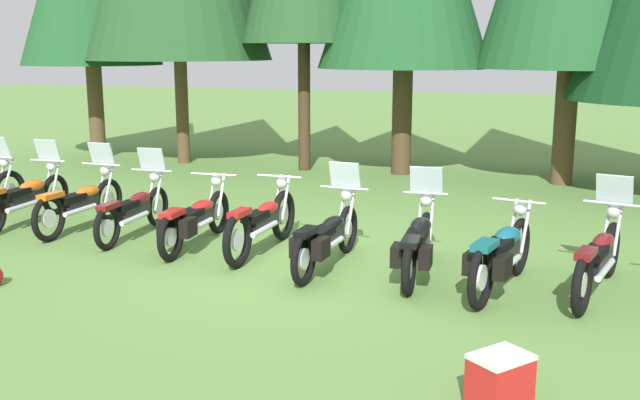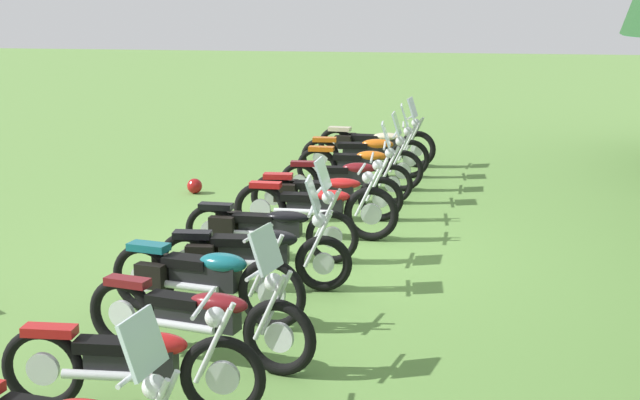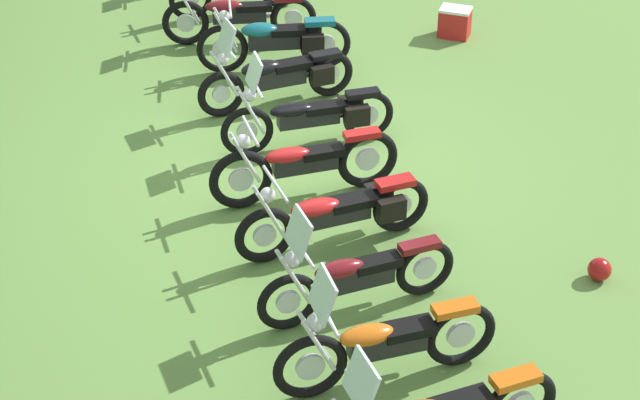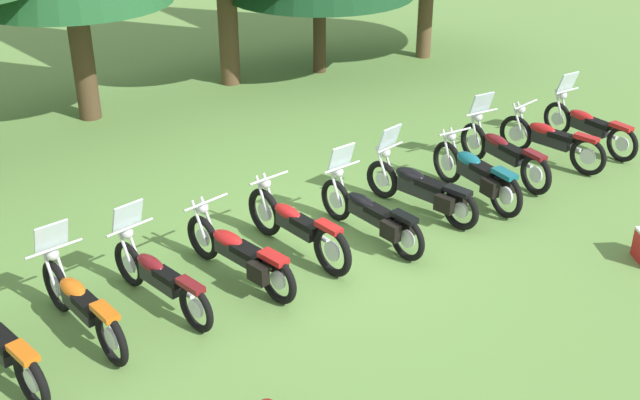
% 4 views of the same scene
% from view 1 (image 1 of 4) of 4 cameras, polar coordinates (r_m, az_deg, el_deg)
% --- Properties ---
extents(ground_plane, '(80.00, 80.00, 0.00)m').
position_cam_1_polar(ground_plane, '(10.29, -1.79, -4.66)').
color(ground_plane, '#608C42').
extents(motorcycle_1, '(0.70, 2.40, 1.37)m').
position_cam_1_polar(motorcycle_1, '(13.12, -22.12, 0.23)').
color(motorcycle_1, black).
rests_on(motorcycle_1, ground_plane).
extents(motorcycle_2, '(0.76, 2.24, 1.37)m').
position_cam_1_polar(motorcycle_2, '(12.44, -18.24, -0.12)').
color(motorcycle_2, black).
rests_on(motorcycle_2, ground_plane).
extents(motorcycle_3, '(0.72, 2.19, 1.34)m').
position_cam_1_polar(motorcycle_3, '(11.76, -14.33, -0.67)').
color(motorcycle_3, black).
rests_on(motorcycle_3, ground_plane).
extents(motorcycle_4, '(0.77, 2.34, 1.00)m').
position_cam_1_polar(motorcycle_4, '(10.97, -9.81, -1.44)').
color(motorcycle_4, black).
rests_on(motorcycle_4, ground_plane).
extents(motorcycle_5, '(0.71, 2.36, 1.04)m').
position_cam_1_polar(motorcycle_5, '(10.55, -4.54, -1.70)').
color(motorcycle_5, black).
rests_on(motorcycle_5, ground_plane).
extents(motorcycle_6, '(0.72, 2.32, 1.36)m').
position_cam_1_polar(motorcycle_6, '(9.74, 0.52, -2.82)').
color(motorcycle_6, black).
rests_on(motorcycle_6, ground_plane).
extents(motorcycle_7, '(0.65, 2.29, 1.34)m').
position_cam_1_polar(motorcycle_7, '(9.51, 7.72, -3.28)').
color(motorcycle_7, black).
rests_on(motorcycle_7, ground_plane).
extents(motorcycle_8, '(0.85, 2.25, 1.03)m').
position_cam_1_polar(motorcycle_8, '(9.08, 14.06, -4.12)').
color(motorcycle_8, black).
rests_on(motorcycle_8, ground_plane).
extents(motorcycle_9, '(0.82, 2.36, 1.37)m').
position_cam_1_polar(motorcycle_9, '(9.36, 21.09, -4.17)').
color(motorcycle_9, black).
rests_on(motorcycle_9, ground_plane).
extents(picnic_cooler, '(0.58, 0.60, 0.47)m').
position_cam_1_polar(picnic_cooler, '(6.33, 13.95, -13.64)').
color(picnic_cooler, red).
rests_on(picnic_cooler, ground_plane).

